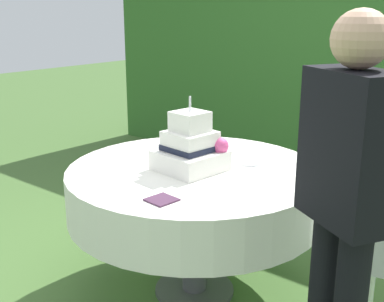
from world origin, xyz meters
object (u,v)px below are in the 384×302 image
(serving_plate_far, at_px, (183,147))
(cake_table, at_px, (195,191))
(napkin_stack, at_px, (162,200))
(serving_plate_near, at_px, (251,163))
(wedding_cake, at_px, (191,148))
(standing_person, at_px, (346,201))

(serving_plate_far, bearing_deg, cake_table, -41.76)
(serving_plate_far, height_order, napkin_stack, serving_plate_far)
(serving_plate_far, bearing_deg, serving_plate_near, -3.27)
(cake_table, distance_m, serving_plate_near, 0.35)
(serving_plate_near, xyz_separation_m, serving_plate_far, (-0.51, 0.03, 0.00))
(wedding_cake, bearing_deg, cake_table, 90.56)
(cake_table, distance_m, wedding_cake, 0.25)
(serving_plate_near, xyz_separation_m, standing_person, (0.78, -0.60, 0.16))
(cake_table, distance_m, standing_person, 1.09)
(wedding_cake, distance_m, napkin_stack, 0.48)
(cake_table, relative_size, serving_plate_far, 12.72)
(serving_plate_far, distance_m, standing_person, 1.44)
(wedding_cake, height_order, serving_plate_far, wedding_cake)
(wedding_cake, relative_size, napkin_stack, 3.29)
(serving_plate_far, bearing_deg, wedding_cake, -45.19)
(wedding_cake, xyz_separation_m, standing_person, (0.98, -0.32, 0.05))
(napkin_stack, bearing_deg, serving_plate_near, 87.78)
(napkin_stack, relative_size, standing_person, 0.08)
(serving_plate_far, relative_size, standing_person, 0.07)
(wedding_cake, bearing_deg, serving_plate_far, 134.81)
(wedding_cake, bearing_deg, standing_person, -18.26)
(wedding_cake, height_order, standing_person, standing_person)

